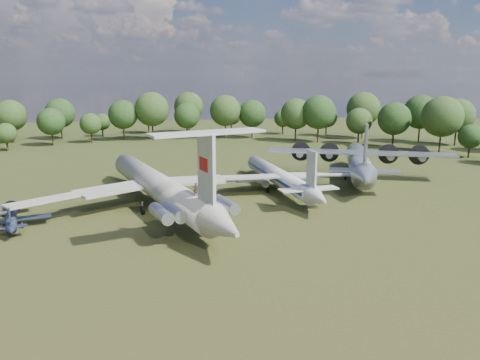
{
  "coord_description": "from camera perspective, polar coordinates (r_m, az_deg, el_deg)",
  "views": [
    {
      "loc": [
        -3.87,
        -75.9,
        21.35
      ],
      "look_at": [
        8.1,
        -4.7,
        5.0
      ],
      "focal_mm": 35.0,
      "sensor_mm": 36.0,
      "label": 1
    }
  ],
  "objects": [
    {
      "name": "person_on_il62",
      "position": [
        61.24,
        -5.42,
        -1.16
      ],
      "size": [
        0.71,
        0.51,
        1.84
      ],
      "primitive_type": "imported",
      "rotation": [
        0.0,
        0.0,
        3.03
      ],
      "color": "#996C4E",
      "rests_on": "il62_airliner"
    },
    {
      "name": "an12_transport",
      "position": [
        100.1,
        14.31,
        1.68
      ],
      "size": [
        50.46,
        53.11,
        5.6
      ],
      "primitive_type": null,
      "rotation": [
        0.0,
        0.0,
        -0.35
      ],
      "color": "#9B9EA3",
      "rests_on": "ground"
    },
    {
      "name": "small_prop_west",
      "position": [
        73.61,
        -26.08,
        -4.6
      ],
      "size": [
        13.93,
        16.54,
        2.09
      ],
      "primitive_type": null,
      "rotation": [
        0.0,
        0.0,
        0.28
      ],
      "color": "black",
      "rests_on": "ground"
    },
    {
      "name": "ground",
      "position": [
        78.94,
        -6.38,
        -3.01
      ],
      "size": [
        300.0,
        300.0,
        0.0
      ],
      "primitive_type": "plane",
      "color": "#1F3C14",
      "rests_on": "ground"
    },
    {
      "name": "il62_airliner",
      "position": [
        76.92,
        -9.9,
        -1.33
      ],
      "size": [
        61.05,
        69.77,
        5.76
      ],
      "primitive_type": null,
      "rotation": [
        0.0,
        0.0,
        0.31
      ],
      "color": "silver",
      "rests_on": "ground"
    },
    {
      "name": "tu104_jet",
      "position": [
        87.69,
        4.74,
        0.02
      ],
      "size": [
        35.57,
        44.8,
        4.17
      ],
      "primitive_type": null,
      "rotation": [
        0.0,
        0.0,
        0.11
      ],
      "color": "white",
      "rests_on": "ground"
    }
  ]
}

